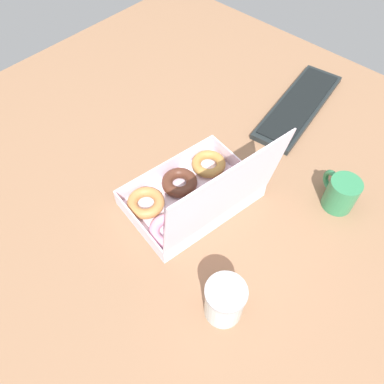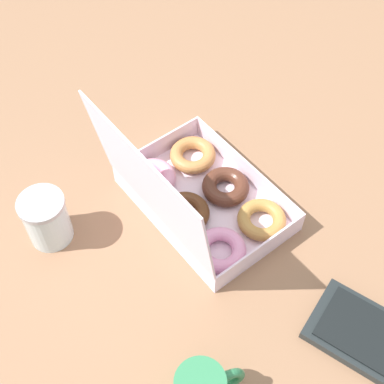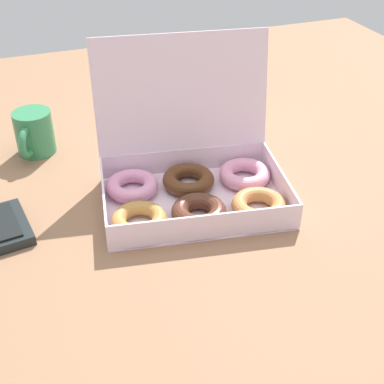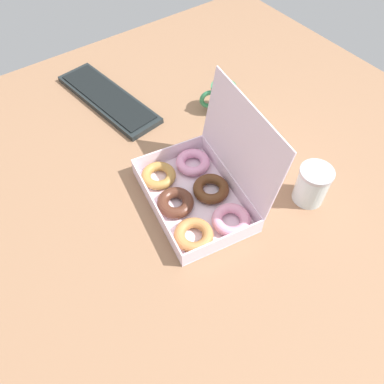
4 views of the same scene
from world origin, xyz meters
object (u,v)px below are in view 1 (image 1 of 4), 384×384
(donut_box, at_px, (194,195))
(glass_jar, at_px, (225,301))
(keyboard, at_px, (298,105))
(coffee_mug, at_px, (341,193))

(donut_box, distance_m, glass_jar, 0.30)
(keyboard, relative_size, coffee_mug, 3.93)
(keyboard, distance_m, glass_jar, 0.73)
(keyboard, height_order, coffee_mug, coffee_mug)
(coffee_mug, height_order, glass_jar, glass_jar)
(donut_box, distance_m, coffee_mug, 0.38)
(coffee_mug, bearing_deg, donut_box, -47.40)
(donut_box, xyz_separation_m, coffee_mug, (-0.26, 0.28, 0.01))
(donut_box, height_order, keyboard, donut_box)
(donut_box, xyz_separation_m, glass_jar, (0.17, 0.24, 0.02))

